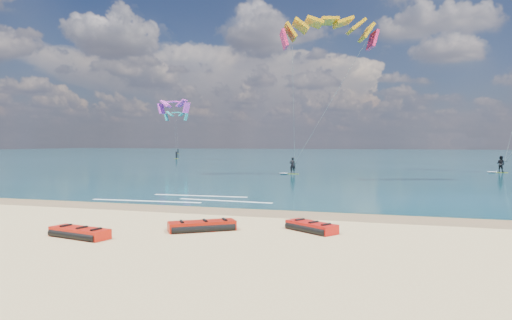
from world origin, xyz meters
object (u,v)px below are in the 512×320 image
(packed_kite_left, at_px, (80,237))
(packed_kite_mid, at_px, (311,231))
(packed_kite_right, at_px, (202,231))
(kitesurfer_main, at_px, (310,96))

(packed_kite_left, height_order, packed_kite_mid, same)
(packed_kite_right, height_order, kitesurfer_main, kitesurfer_main)
(packed_kite_mid, bearing_deg, kitesurfer_main, 133.95)
(packed_kite_mid, height_order, packed_kite_right, packed_kite_right)
(packed_kite_left, distance_m, kitesurfer_main, 29.81)
(kitesurfer_main, bearing_deg, packed_kite_mid, -87.85)
(packed_kite_mid, relative_size, kitesurfer_main, 0.15)
(packed_kite_mid, height_order, kitesurfer_main, kitesurfer_main)
(packed_kite_left, bearing_deg, packed_kite_mid, 35.74)
(packed_kite_right, xyz_separation_m, kitesurfer_main, (-0.61, 26.34, 7.57))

